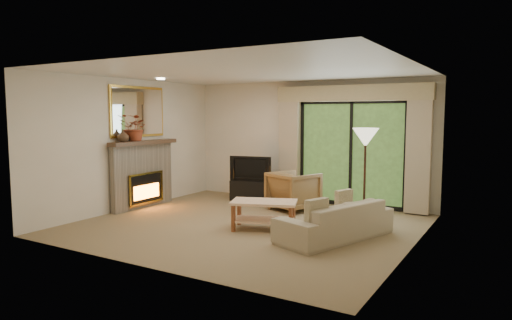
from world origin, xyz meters
The scene contains 22 objects.
floor centered at (0.00, 0.00, 0.00)m, with size 5.50×5.50×0.00m, color #887250.
ceiling centered at (0.00, 0.00, 2.60)m, with size 5.50×5.50×0.00m, color silver.
wall_back centered at (0.00, 2.50, 1.30)m, with size 5.00×5.00×0.00m, color beige.
wall_front centered at (0.00, -2.50, 1.30)m, with size 5.00×5.00×0.00m, color beige.
wall_left centered at (-2.75, 0.00, 1.30)m, with size 5.00×5.00×0.00m, color beige.
wall_right centered at (2.75, 0.00, 1.30)m, with size 5.00×5.00×0.00m, color beige.
fireplace centered at (-2.63, 0.20, 0.69)m, with size 0.24×1.70×1.37m, color slate, non-canonical shape.
mirror centered at (-2.71, 0.20, 1.95)m, with size 0.07×1.45×1.02m, color gold, non-canonical shape.
sliding_door centered at (1.00, 2.45, 1.10)m, with size 2.26×0.10×2.16m, color black, non-canonical shape.
curtain_left centered at (-0.35, 2.34, 1.20)m, with size 0.45×0.18×2.35m, color tan.
curtain_right centered at (2.35, 2.34, 1.20)m, with size 0.45×0.18×2.35m, color tan.
cornice centered at (1.00, 2.36, 2.32)m, with size 3.20×0.24×0.32m, color tan.
media_console centered at (-1.09, 1.95, 0.22)m, with size 0.90×0.40×0.45m, color black.
tv centered at (-1.09, 1.95, 0.72)m, with size 0.94×0.12×0.54m, color black.
armchair centered at (0.15, 1.52, 0.39)m, with size 0.82×0.85×0.77m, color brown.
sofa centered at (1.61, -0.03, 0.29)m, with size 1.97×0.77×0.57m, color tan.
pillow_near centered at (1.54, -0.60, 0.50)m, with size 0.11×0.41×0.41m, color brown.
pillow_far centered at (1.54, 0.53, 0.49)m, with size 0.09×0.36×0.36m, color brown.
coffee_table centered at (0.40, -0.11, 0.24)m, with size 1.06×0.58×0.48m, color #E9B58C, non-canonical shape.
floor_lamp centered at (1.71, 1.10, 0.83)m, with size 0.45×0.45×1.67m, color beige, non-canonical shape.
vase centered at (-2.61, -0.32, 1.49)m, with size 0.23×0.23×0.24m, color #453020.
branches centered at (-2.61, 0.05, 1.63)m, with size 0.47×0.41×0.52m, color brown.
Camera 1 is at (4.06, -6.56, 1.92)m, focal length 32.00 mm.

